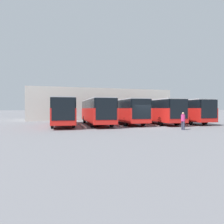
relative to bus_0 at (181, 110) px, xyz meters
name	(u,v)px	position (x,y,z in m)	size (l,w,h in m)	color
ground_plane	(147,128)	(8.54, 5.79, -1.85)	(600.00, 600.00, 0.00)	slate
bus_0	(181,110)	(0.00, 0.00, 0.00)	(3.48, 12.62, 3.32)	red
curb_divider_0	(176,124)	(2.13, 1.84, -1.78)	(0.24, 6.12, 0.15)	#B2B2AD
bus_1	(156,110)	(4.27, 0.05, 0.00)	(3.48, 12.62, 3.32)	red
curb_divider_1	(148,124)	(6.40, 1.89, -1.78)	(0.24, 6.12, 0.15)	#B2B2AD
bus_2	(125,110)	(8.54, -0.77, 0.00)	(3.48, 12.62, 3.32)	red
curb_divider_2	(115,125)	(10.67, 1.08, -1.78)	(0.24, 6.12, 0.15)	#B2B2AD
bus_3	(96,111)	(12.81, -0.08, 0.00)	(3.48, 12.62, 3.32)	red
curb_divider_3	(83,126)	(14.94, 1.77, -1.78)	(0.24, 6.12, 0.15)	#B2B2AD
bus_4	(63,111)	(17.08, -0.26, 0.00)	(3.48, 12.62, 3.32)	red
pedestrian	(183,120)	(6.26, 9.03, -0.91)	(0.41, 0.42, 1.75)	#38384C
station_building	(97,105)	(8.54, -16.71, 1.10)	(27.13, 15.01, 5.85)	beige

